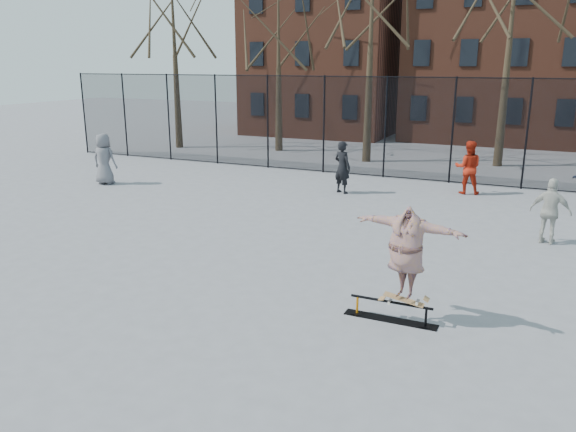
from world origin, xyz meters
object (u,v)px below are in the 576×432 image
at_px(skate_rail, 391,312).
at_px(bystander_black, 342,167).
at_px(bystander_red, 468,167).
at_px(bystander_grey, 104,159).
at_px(bystander_white, 550,211).
at_px(skateboard, 404,301).
at_px(skater, 406,254).

xyz_separation_m(skate_rail, bystander_black, (-4.17, 9.37, 0.78)).
height_order(skate_rail, bystander_red, bystander_red).
relative_size(bystander_grey, bystander_red, 1.03).
bearing_deg(bystander_black, bystander_red, -134.79).
relative_size(bystander_red, bystander_white, 1.10).
height_order(skate_rail, bystander_black, bystander_black).
distance_m(skateboard, skater, 0.86).
height_order(bystander_grey, bystander_white, bystander_grey).
distance_m(skater, bystander_grey, 14.92).
xyz_separation_m(skate_rail, bystander_grey, (-12.90, 7.09, 0.82)).
bearing_deg(bystander_black, skate_rail, 136.20).
distance_m(bystander_red, bystander_white, 5.70).
xyz_separation_m(skater, bystander_grey, (-13.12, 7.09, -0.32)).
distance_m(skate_rail, bystander_white, 6.60).
height_order(skate_rail, skater, skater).
xyz_separation_m(bystander_red, bystander_white, (2.65, -5.04, -0.09)).
relative_size(bystander_grey, bystander_white, 1.14).
xyz_separation_m(bystander_grey, bystander_black, (8.73, 2.28, -0.04)).
relative_size(skateboard, skater, 0.39).
distance_m(skate_rail, skater, 1.16).
distance_m(bystander_black, bystander_white, 7.49).
relative_size(skater, bystander_black, 1.09).
xyz_separation_m(skate_rail, skateboard, (0.22, 0.00, 0.27)).
relative_size(bystander_grey, bystander_black, 1.04).
distance_m(skater, bystander_red, 11.11).
bearing_deg(skateboard, bystander_grey, 151.62).
relative_size(skate_rail, bystander_grey, 0.88).
distance_m(bystander_black, bystander_red, 4.41).
distance_m(skater, bystander_black, 10.36).
xyz_separation_m(skateboard, bystander_grey, (-13.12, 7.09, 0.55)).
bearing_deg(bystander_red, skater, 81.90).
relative_size(bystander_black, bystander_white, 1.09).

